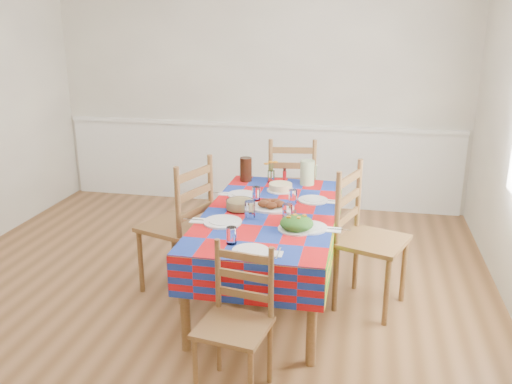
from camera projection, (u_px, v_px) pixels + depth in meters
room at (182, 126)px, 3.50m from camera, size 4.58×5.08×2.78m
wainscot at (258, 161)px, 6.08m from camera, size 4.41×0.06×0.92m
dining_table at (270, 221)px, 3.94m from camera, size 0.94×1.75×0.68m
setting_near_head at (244, 245)px, 3.26m from camera, size 0.37×0.25×0.11m
setting_left_near at (232, 217)px, 3.71m from camera, size 0.48×0.29×0.13m
setting_left_far at (246, 194)px, 4.23m from camera, size 0.40×0.24×0.11m
setting_right_near at (302, 222)px, 3.63m from camera, size 0.47×0.27×0.12m
setting_right_far at (307, 199)px, 4.11m from camera, size 0.43×0.25×0.11m
meat_platter at (271, 205)px, 3.96m from camera, size 0.34×0.24×0.07m
salad_platter at (297, 224)px, 3.56m from camera, size 0.25×0.25×0.10m
pasta_bowl at (240, 205)px, 3.94m from camera, size 0.20×0.20×0.07m
cake at (281, 187)px, 4.38m from camera, size 0.22×0.22×0.06m
serving_utensils at (292, 216)px, 3.80m from camera, size 0.12×0.28×0.01m
flower_vase at (271, 173)px, 4.59m from camera, size 0.12×0.10×0.19m
hot_sauce at (285, 176)px, 4.57m from camera, size 0.03×0.03×0.13m
green_pitcher at (307, 173)px, 4.52m from camera, size 0.12×0.12×0.21m
tea_pitcher at (246, 169)px, 4.63m from camera, size 0.10×0.10×0.20m
name_card at (246, 257)px, 3.15m from camera, size 0.06×0.02×0.01m
chair_near at (236, 323)px, 2.97m from camera, size 0.42×0.41×0.84m
chair_far at (292, 191)px, 4.99m from camera, size 0.50×0.48×1.01m
chair_left at (180, 226)px, 4.08m from camera, size 0.57×0.58×1.05m
chair_right at (366, 240)px, 3.85m from camera, size 0.57×0.58×1.04m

